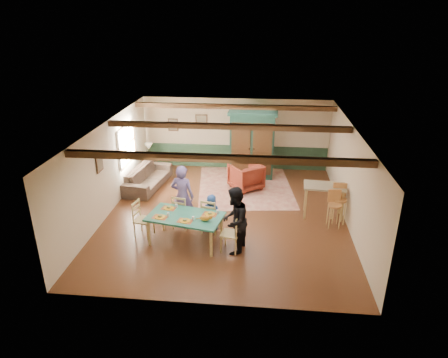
# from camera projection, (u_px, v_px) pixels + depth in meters

# --- Properties ---
(floor) EXTENTS (8.00, 8.00, 0.00)m
(floor) POSITION_uv_depth(u_px,v_px,m) (226.00, 214.00, 11.97)
(floor) COLOR #4A2515
(floor) RESTS_ON ground
(wall_back) EXTENTS (7.00, 0.02, 2.70)m
(wall_back) POSITION_uv_depth(u_px,v_px,m) (236.00, 134.00, 15.12)
(wall_back) COLOR beige
(wall_back) RESTS_ON floor
(wall_left) EXTENTS (0.02, 8.00, 2.70)m
(wall_left) POSITION_uv_depth(u_px,v_px,m) (108.00, 168.00, 11.76)
(wall_left) COLOR beige
(wall_left) RESTS_ON floor
(wall_right) EXTENTS (0.02, 8.00, 2.70)m
(wall_right) POSITION_uv_depth(u_px,v_px,m) (351.00, 177.00, 11.13)
(wall_right) COLOR beige
(wall_right) RESTS_ON floor
(ceiling) EXTENTS (7.00, 8.00, 0.02)m
(ceiling) POSITION_uv_depth(u_px,v_px,m) (226.00, 127.00, 10.93)
(ceiling) COLOR white
(ceiling) RESTS_ON wall_back
(wainscot_back) EXTENTS (6.95, 0.03, 0.90)m
(wainscot_back) POSITION_uv_depth(u_px,v_px,m) (235.00, 157.00, 15.45)
(wainscot_back) COLOR #203C28
(wainscot_back) RESTS_ON floor
(ceiling_beam_front) EXTENTS (6.95, 0.16, 0.16)m
(ceiling_beam_front) POSITION_uv_depth(u_px,v_px,m) (216.00, 158.00, 8.85)
(ceiling_beam_front) COLOR #301D0D
(ceiling_beam_front) RESTS_ON ceiling
(ceiling_beam_mid) EXTENTS (6.95, 0.16, 0.16)m
(ceiling_beam_mid) POSITION_uv_depth(u_px,v_px,m) (227.00, 126.00, 11.33)
(ceiling_beam_mid) COLOR #301D0D
(ceiling_beam_mid) RESTS_ON ceiling
(ceiling_beam_back) EXTENTS (6.95, 0.16, 0.16)m
(ceiling_beam_back) POSITION_uv_depth(u_px,v_px,m) (234.00, 107.00, 13.72)
(ceiling_beam_back) COLOR #301D0D
(ceiling_beam_back) RESTS_ON ceiling
(window_left) EXTENTS (0.06, 1.60, 1.30)m
(window_left) POSITION_uv_depth(u_px,v_px,m) (127.00, 145.00, 13.25)
(window_left) COLOR white
(window_left) RESTS_ON wall_left
(picture_left_wall) EXTENTS (0.04, 0.42, 0.52)m
(picture_left_wall) POSITION_uv_depth(u_px,v_px,m) (99.00, 163.00, 11.06)
(picture_left_wall) COLOR gray
(picture_left_wall) RESTS_ON wall_left
(picture_back_a) EXTENTS (0.45, 0.04, 0.55)m
(picture_back_a) POSITION_uv_depth(u_px,v_px,m) (202.00, 122.00, 15.04)
(picture_back_a) COLOR gray
(picture_back_a) RESTS_ON wall_back
(picture_back_b) EXTENTS (0.38, 0.04, 0.48)m
(picture_back_b) POSITION_uv_depth(u_px,v_px,m) (173.00, 125.00, 15.20)
(picture_back_b) COLOR gray
(picture_back_b) RESTS_ON wall_back
(dining_table) EXTENTS (2.07, 1.41, 0.79)m
(dining_table) POSITION_uv_depth(u_px,v_px,m) (186.00, 229.00, 10.36)
(dining_table) COLOR #226D58
(dining_table) RESTS_ON floor
(dining_chair_far_left) EXTENTS (0.53, 0.54, 1.00)m
(dining_chair_far_left) POSITION_uv_depth(u_px,v_px,m) (182.00, 211.00, 11.10)
(dining_chair_far_left) COLOR tan
(dining_chair_far_left) RESTS_ON floor
(dining_chair_far_right) EXTENTS (0.53, 0.54, 1.00)m
(dining_chair_far_right) POSITION_uv_depth(u_px,v_px,m) (210.00, 215.00, 10.87)
(dining_chair_far_right) COLOR tan
(dining_chair_far_right) RESTS_ON floor
(dining_chair_end_left) EXTENTS (0.54, 0.53, 1.00)m
(dining_chair_end_left) POSITION_uv_depth(u_px,v_px,m) (144.00, 219.00, 10.65)
(dining_chair_end_left) COLOR tan
(dining_chair_end_left) RESTS_ON floor
(dining_chair_end_right) EXTENTS (0.54, 0.53, 1.00)m
(dining_chair_end_right) POSITION_uv_depth(u_px,v_px,m) (230.00, 233.00, 9.98)
(dining_chair_end_right) COLOR tan
(dining_chair_end_right) RESTS_ON floor
(person_man) EXTENTS (0.74, 0.56, 1.81)m
(person_man) POSITION_uv_depth(u_px,v_px,m) (183.00, 196.00, 11.02)
(person_man) COLOR slate
(person_man) RESTS_ON floor
(person_woman) EXTENTS (0.81, 0.96, 1.74)m
(person_woman) POSITION_uv_depth(u_px,v_px,m) (235.00, 221.00, 9.81)
(person_woman) COLOR black
(person_woman) RESTS_ON floor
(person_child) EXTENTS (0.57, 0.43, 1.06)m
(person_child) POSITION_uv_depth(u_px,v_px,m) (211.00, 213.00, 10.93)
(person_child) COLOR #244891
(person_child) RESTS_ON floor
(cat) EXTENTS (0.40, 0.22, 0.19)m
(cat) POSITION_uv_depth(u_px,v_px,m) (205.00, 218.00, 9.92)
(cat) COLOR #C37922
(cat) RESTS_ON dining_table
(place_setting_near_left) EXTENTS (0.48, 0.39, 0.11)m
(place_setting_near_left) POSITION_uv_depth(u_px,v_px,m) (160.00, 215.00, 10.11)
(place_setting_near_left) COLOR gold
(place_setting_near_left) RESTS_ON dining_table
(place_setting_near_center) EXTENTS (0.48, 0.39, 0.11)m
(place_setting_near_center) POSITION_uv_depth(u_px,v_px,m) (185.00, 219.00, 9.92)
(place_setting_near_center) COLOR gold
(place_setting_near_center) RESTS_ON dining_table
(place_setting_far_left) EXTENTS (0.48, 0.39, 0.11)m
(place_setting_far_left) POSITION_uv_depth(u_px,v_px,m) (169.00, 207.00, 10.57)
(place_setting_far_left) COLOR gold
(place_setting_far_left) RESTS_ON dining_table
(place_setting_far_right) EXTENTS (0.48, 0.39, 0.11)m
(place_setting_far_right) POSITION_uv_depth(u_px,v_px,m) (210.00, 213.00, 10.26)
(place_setting_far_right) COLOR gold
(place_setting_far_right) RESTS_ON dining_table
(area_rug) EXTENTS (3.55, 4.07, 0.01)m
(area_rug) POSITION_uv_depth(u_px,v_px,m) (245.00, 186.00, 13.88)
(area_rug) COLOR beige
(area_rug) RESTS_ON floor
(armoire) EXTENTS (1.74, 0.75, 2.43)m
(armoire) POSITION_uv_depth(u_px,v_px,m) (252.00, 145.00, 14.30)
(armoire) COLOR #133025
(armoire) RESTS_ON floor
(armchair) EXTENTS (1.34, 1.35, 0.89)m
(armchair) POSITION_uv_depth(u_px,v_px,m) (246.00, 176.00, 13.58)
(armchair) COLOR #531710
(armchair) RESTS_ON floor
(sofa) EXTENTS (1.23, 2.47, 0.69)m
(sofa) POSITION_uv_depth(u_px,v_px,m) (148.00, 177.00, 13.78)
(sofa) COLOR #403128
(sofa) RESTS_ON floor
(end_table) EXTENTS (0.48, 0.48, 0.58)m
(end_table) POSITION_uv_depth(u_px,v_px,m) (150.00, 164.00, 15.15)
(end_table) COLOR #301D0D
(end_table) RESTS_ON floor
(table_lamp) EXTENTS (0.31, 0.31, 0.53)m
(table_lamp) POSITION_uv_depth(u_px,v_px,m) (149.00, 150.00, 14.94)
(table_lamp) COLOR tan
(table_lamp) RESTS_ON end_table
(counter_table) EXTENTS (1.24, 0.79, 0.99)m
(counter_table) POSITION_uv_depth(u_px,v_px,m) (323.00, 201.00, 11.70)
(counter_table) COLOR beige
(counter_table) RESTS_ON floor
(bar_stool_left) EXTENTS (0.40, 0.44, 1.07)m
(bar_stool_left) POSITION_uv_depth(u_px,v_px,m) (334.00, 209.00, 11.10)
(bar_stool_left) COLOR tan
(bar_stool_left) RESTS_ON floor
(bar_stool_right) EXTENTS (0.43, 0.47, 1.15)m
(bar_stool_right) POSITION_uv_depth(u_px,v_px,m) (339.00, 204.00, 11.32)
(bar_stool_right) COLOR tan
(bar_stool_right) RESTS_ON floor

